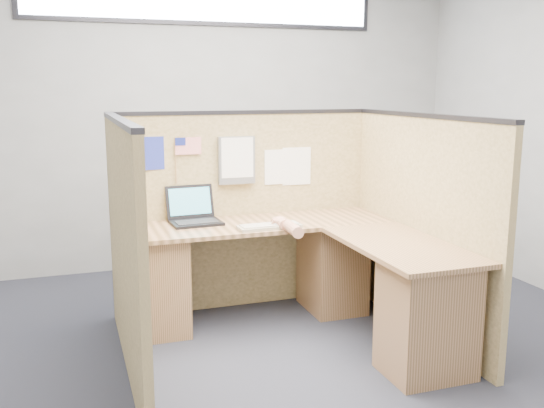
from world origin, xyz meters
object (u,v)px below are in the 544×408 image
object	(u,v)px
laptop	(194,214)
keyboard	(269,226)
l_desk	(301,280)
mouse	(280,224)

from	to	relation	value
laptop	keyboard	size ratio (longest dim) A/B	0.82
l_desk	laptop	distance (m)	0.93
keyboard	mouse	size ratio (longest dim) A/B	3.86
mouse	l_desk	bearing A→B (deg)	-65.27
l_desk	laptop	xyz separation A→B (m)	(-0.62, 0.56, 0.40)
l_desk	laptop	world-z (taller)	laptop
laptop	keyboard	bearing A→B (deg)	-42.41
laptop	mouse	world-z (taller)	laptop
laptop	mouse	distance (m)	0.65
l_desk	mouse	world-z (taller)	mouse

